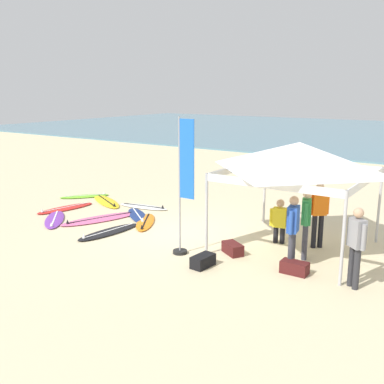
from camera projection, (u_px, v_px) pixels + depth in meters
name	position (u px, v px, depth m)	size (l,w,h in m)	color
ground_plane	(184.00, 233.00, 12.88)	(80.00, 80.00, 0.00)	beige
canopy_tent	(299.00, 157.00, 11.13)	(3.43, 3.43, 2.75)	#B7B7BC
surfboard_yellow	(106.00, 201.00, 16.36)	(2.29, 1.60, 0.19)	yellow
surfboard_orange	(145.00, 222.00, 13.80)	(1.45, 1.89, 0.19)	orange
surfboard_purple	(55.00, 219.00, 14.09)	(1.85, 1.86, 0.19)	purple
surfboard_red	(65.00, 208.00, 15.41)	(0.93, 2.15, 0.19)	red
surfboard_pink	(100.00, 219.00, 14.16)	(1.55, 2.67, 0.19)	pink
surfboard_lime	(85.00, 196.00, 17.15)	(1.53, 1.73, 0.19)	#7AD12D
surfboard_black	(109.00, 232.00, 12.85)	(0.80, 2.16, 0.19)	black
surfboard_white	(144.00, 207.00, 15.61)	(1.94, 0.79, 0.19)	white
surfboard_navy	(138.00, 216.00, 14.51)	(1.86, 1.62, 0.19)	navy
person_grey	(356.00, 242.00, 9.12)	(0.43, 0.40, 1.71)	#2D2D33
person_orange	(319.00, 211.00, 11.48)	(0.42, 0.41, 1.71)	black
person_blue	(293.00, 227.00, 10.10)	(0.28, 0.54, 1.71)	#383842
person_green	(306.00, 219.00, 10.72)	(0.32, 0.53, 1.71)	#383842
person_yellow	(280.00, 219.00, 11.89)	(0.54, 0.27, 1.20)	black
banner_flag	(183.00, 193.00, 10.86)	(0.60, 0.36, 3.40)	#99999E
gear_bag_near_tent	(233.00, 249.00, 11.20)	(0.60, 0.32, 0.28)	#4C1919
gear_bag_by_pole	(203.00, 261.00, 10.39)	(0.60, 0.32, 0.28)	black
gear_bag_on_sand	(294.00, 268.00, 10.00)	(0.60, 0.32, 0.28)	#4C1919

